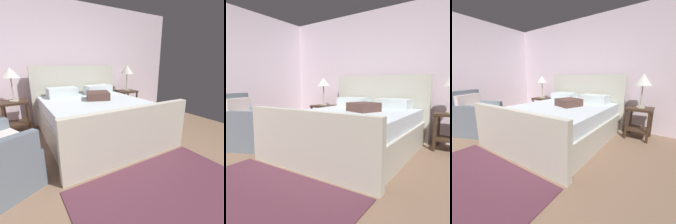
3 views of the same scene
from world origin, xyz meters
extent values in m
cube|color=#856750|center=(0.00, 0.00, -0.01)|extent=(5.03, 5.69, 0.02)
cube|color=silver|center=(0.00, 2.90, 1.28)|extent=(5.15, 0.12, 2.55)
cube|color=beige|center=(-0.15, 1.58, 0.20)|extent=(1.79, 2.05, 0.40)
cube|color=beige|center=(-0.16, 2.64, 0.61)|extent=(1.87, 0.13, 1.22)
cube|color=beige|center=(-0.13, 0.52, 0.37)|extent=(1.87, 0.13, 0.74)
cube|color=silver|center=(-0.15, 1.58, 0.51)|extent=(1.71, 1.99, 0.22)
cube|color=silver|center=(-0.55, 2.31, 0.71)|extent=(0.57, 0.37, 0.18)
cube|color=silver|center=(0.24, 2.32, 0.71)|extent=(0.57, 0.37, 0.18)
cube|color=brown|center=(-0.04, 1.74, 0.69)|extent=(0.51, 0.51, 0.14)
cube|color=#3A2719|center=(1.11, 2.47, 0.58)|extent=(0.44, 0.44, 0.04)
cube|color=#3A2719|center=(1.11, 2.47, 0.18)|extent=(0.40, 0.40, 0.02)
cylinder|color=#3A2719|center=(0.92, 2.28, 0.28)|extent=(0.04, 0.04, 0.56)
cylinder|color=#3A2719|center=(1.30, 2.28, 0.28)|extent=(0.04, 0.04, 0.56)
cylinder|color=#3A2719|center=(0.92, 2.66, 0.28)|extent=(0.04, 0.04, 0.56)
cylinder|color=#3A2719|center=(1.30, 2.66, 0.28)|extent=(0.04, 0.04, 0.56)
cylinder|color=#B7B293|center=(1.11, 2.47, 0.61)|extent=(0.16, 0.16, 0.02)
cylinder|color=#B7B293|center=(1.11, 2.47, 0.82)|extent=(0.02, 0.02, 0.40)
cone|color=silver|center=(1.11, 2.47, 1.13)|extent=(0.32, 0.32, 0.22)
cube|color=#3A2719|center=(-1.40, 2.42, 0.58)|extent=(0.44, 0.44, 0.04)
cube|color=#3A2719|center=(-1.40, 2.42, 0.18)|extent=(0.40, 0.40, 0.02)
cylinder|color=#3A2719|center=(-1.59, 2.23, 0.28)|extent=(0.04, 0.04, 0.56)
cylinder|color=#3A2719|center=(-1.21, 2.23, 0.28)|extent=(0.04, 0.04, 0.56)
cylinder|color=#3A2719|center=(-1.59, 2.61, 0.28)|extent=(0.04, 0.04, 0.56)
cylinder|color=#3A2719|center=(-1.21, 2.61, 0.28)|extent=(0.04, 0.04, 0.56)
cylinder|color=#B7B293|center=(-1.40, 2.42, 0.61)|extent=(0.16, 0.16, 0.02)
cylinder|color=#B7B293|center=(-1.40, 2.42, 0.82)|extent=(0.02, 0.02, 0.40)
cone|color=silver|center=(-1.40, 2.42, 1.11)|extent=(0.30, 0.30, 0.18)
cube|color=slate|center=(-1.53, 0.50, 0.53)|extent=(0.63, 0.36, 0.22)
cube|color=#582E3C|center=(-0.15, -0.15, 0.01)|extent=(1.92, 1.17, 0.01)
camera|label=1|loc=(-1.35, -1.07, 1.26)|focal=26.92mm
camera|label=2|loc=(1.52, -1.20, 1.01)|focal=33.53mm
camera|label=3|loc=(1.63, -0.69, 1.17)|focal=24.63mm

